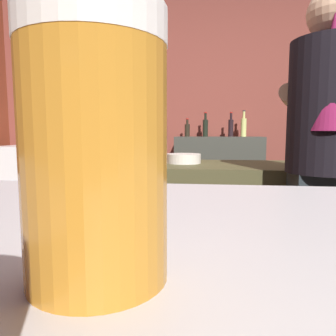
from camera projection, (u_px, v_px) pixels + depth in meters
wall_back at (236, 111)px, 3.34m from camera, size 5.20×0.10×2.70m
prep_counter at (318, 244)px, 1.87m from camera, size 2.10×0.60×0.94m
back_shelf at (218, 191)px, 3.17m from camera, size 0.85×0.36×1.08m
mini_fridge at (36, 194)px, 3.22m from camera, size 0.64×0.58×0.99m
bartender at (326, 160)px, 1.37m from camera, size 0.49×0.55×1.73m
mixing_bowl at (184, 159)px, 1.93m from camera, size 0.21×0.21×0.06m
pint_glass_near at (96, 150)px, 0.16m from camera, size 0.07×0.07×0.13m
bottle_vinegar at (231, 127)px, 3.13m from camera, size 0.05×0.05×0.24m
bottle_hot_sauce at (187, 130)px, 3.18m from camera, size 0.05×0.05×0.18m
bottle_soy at (205, 127)px, 3.19m from camera, size 0.05×0.05×0.24m
bottle_olive_oil at (244, 126)px, 3.14m from camera, size 0.05×0.05×0.26m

